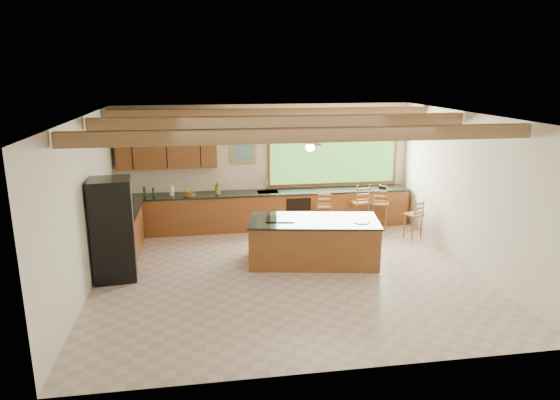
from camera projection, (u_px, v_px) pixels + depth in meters
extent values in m
plane|color=beige|center=(288.00, 274.00, 9.57)|extent=(7.20, 7.20, 0.00)
cube|color=beige|center=(266.00, 166.00, 12.29)|extent=(7.20, 0.04, 3.00)
cube|color=beige|center=(335.00, 263.00, 6.08)|extent=(7.20, 0.04, 3.00)
cube|color=beige|center=(85.00, 206.00, 8.64)|extent=(0.04, 6.50, 3.00)
cube|color=beige|center=(470.00, 191.00, 9.74)|extent=(0.04, 6.50, 3.00)
cube|color=#A88654|center=(289.00, 116.00, 8.81)|extent=(7.20, 6.50, 0.04)
cube|color=#936E49|center=(308.00, 135.00, 7.32)|extent=(7.10, 0.15, 0.22)
cube|color=#936E49|center=(284.00, 121.00, 9.32)|extent=(7.10, 0.15, 0.22)
cube|color=#936E49|center=(271.00, 113.00, 11.04)|extent=(7.10, 0.15, 0.22)
cube|color=brown|center=(167.00, 153.00, 11.65)|extent=(2.30, 0.35, 0.70)
cube|color=silver|center=(166.00, 128.00, 11.44)|extent=(2.60, 0.50, 0.48)
cylinder|color=#FFEABF|center=(135.00, 139.00, 11.39)|extent=(0.10, 0.10, 0.01)
cylinder|color=#FFEABF|center=(197.00, 137.00, 11.60)|extent=(0.10, 0.10, 0.01)
cube|color=#6CAD3E|center=(333.00, 157.00, 12.48)|extent=(3.20, 0.04, 1.30)
cube|color=gold|center=(243.00, 152.00, 12.09)|extent=(0.64, 0.03, 0.54)
cube|color=#3E7052|center=(243.00, 153.00, 12.08)|extent=(0.54, 0.01, 0.44)
cube|color=brown|center=(268.00, 211.00, 12.24)|extent=(7.00, 0.65, 0.88)
cube|color=black|center=(268.00, 193.00, 12.12)|extent=(7.04, 0.69, 0.04)
cube|color=brown|center=(121.00, 238.00, 10.25)|extent=(0.65, 2.35, 0.88)
cube|color=black|center=(119.00, 217.00, 10.13)|extent=(0.69, 2.39, 0.04)
cube|color=black|center=(298.00, 214.00, 12.03)|extent=(0.60, 0.02, 0.78)
cube|color=silver|center=(268.00, 192.00, 12.12)|extent=(0.50, 0.38, 0.03)
cylinder|color=silver|center=(267.00, 184.00, 12.27)|extent=(0.03, 0.03, 0.30)
cylinder|color=silver|center=(267.00, 180.00, 12.14)|extent=(0.03, 0.20, 0.03)
cylinder|color=white|center=(172.00, 191.00, 11.68)|extent=(0.11, 0.11, 0.26)
cylinder|color=#1D471C|center=(144.00, 191.00, 11.70)|extent=(0.06, 0.06, 0.22)
cylinder|color=#1D471C|center=(153.00, 192.00, 11.73)|extent=(0.05, 0.05, 0.19)
cube|color=black|center=(383.00, 186.00, 12.48)|extent=(0.22, 0.19, 0.09)
cube|color=brown|center=(313.00, 242.00, 10.06)|extent=(2.69, 1.59, 0.86)
cube|color=black|center=(314.00, 221.00, 9.94)|extent=(2.74, 1.63, 0.04)
cube|color=black|center=(280.00, 219.00, 9.95)|extent=(0.63, 0.54, 0.02)
cylinder|color=white|center=(362.00, 222.00, 9.78)|extent=(0.31, 0.31, 0.02)
cube|color=black|center=(113.00, 230.00, 9.13)|extent=(0.81, 0.79, 1.90)
cube|color=silver|center=(134.00, 229.00, 9.19)|extent=(0.03, 0.05, 1.75)
cube|color=brown|center=(323.00, 206.00, 11.94)|extent=(0.42, 0.42, 0.04)
cylinder|color=brown|center=(319.00, 221.00, 11.86)|extent=(0.04, 0.04, 0.61)
cylinder|color=brown|center=(331.00, 220.00, 11.91)|extent=(0.04, 0.04, 0.61)
cylinder|color=brown|center=(316.00, 218.00, 12.15)|extent=(0.04, 0.04, 0.61)
cylinder|color=brown|center=(328.00, 217.00, 12.19)|extent=(0.04, 0.04, 0.61)
cube|color=brown|center=(359.00, 202.00, 12.06)|extent=(0.49, 0.49, 0.04)
cylinder|color=brown|center=(354.00, 218.00, 11.97)|extent=(0.04, 0.04, 0.68)
cylinder|color=brown|center=(367.00, 218.00, 12.02)|extent=(0.04, 0.04, 0.68)
cylinder|color=brown|center=(350.00, 214.00, 12.28)|extent=(0.04, 0.04, 0.68)
cylinder|color=brown|center=(363.00, 214.00, 12.33)|extent=(0.04, 0.04, 0.68)
cube|color=brown|center=(380.00, 203.00, 12.11)|extent=(0.51, 0.51, 0.04)
cylinder|color=brown|center=(376.00, 219.00, 12.02)|extent=(0.04, 0.04, 0.63)
cylinder|color=brown|center=(388.00, 218.00, 12.07)|extent=(0.04, 0.04, 0.63)
cylinder|color=brown|center=(372.00, 215.00, 12.31)|extent=(0.04, 0.04, 0.63)
cylinder|color=brown|center=(383.00, 215.00, 12.36)|extent=(0.04, 0.04, 0.63)
cube|color=brown|center=(414.00, 214.00, 11.44)|extent=(0.44, 0.44, 0.04)
cylinder|color=brown|center=(410.00, 229.00, 11.36)|extent=(0.03, 0.03, 0.56)
cylinder|color=brown|center=(421.00, 228.00, 11.40)|extent=(0.03, 0.03, 0.56)
cylinder|color=brown|center=(405.00, 225.00, 11.62)|extent=(0.03, 0.03, 0.56)
cylinder|color=brown|center=(416.00, 225.00, 11.66)|extent=(0.03, 0.03, 0.56)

